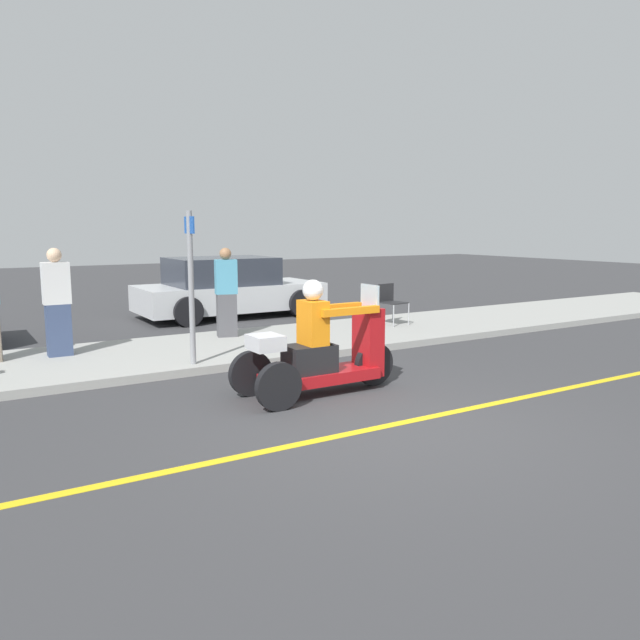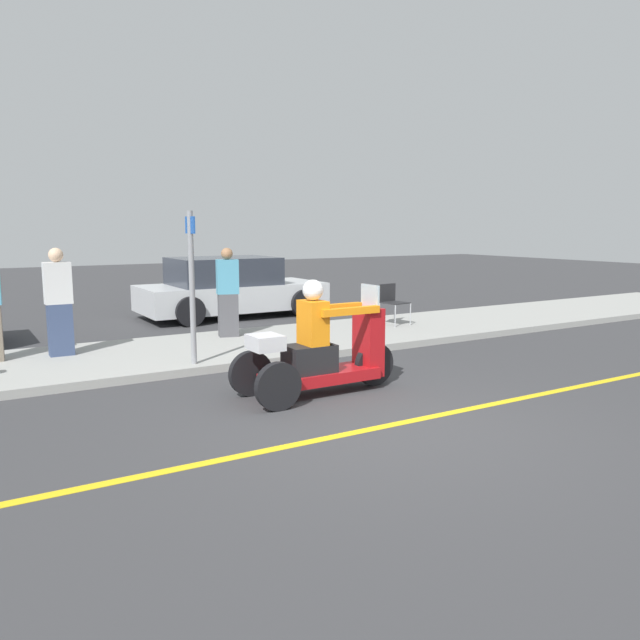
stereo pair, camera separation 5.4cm
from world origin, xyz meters
The scene contains 9 objects.
ground_plane centered at (0.00, 0.00, 0.00)m, with size 60.00×60.00×0.00m, color #38383A.
lane_stripe centered at (0.05, 0.00, 0.00)m, with size 24.00×0.12×0.01m.
sidewalk_strip centered at (0.00, 4.60, 0.06)m, with size 28.00×2.80×0.12m.
motorcycle_trike centered at (0.06, 1.48, 0.52)m, with size 2.20×0.84×1.46m.
spectator_end_of_line centered at (0.43, 5.32, 0.89)m, with size 0.42×0.31×1.60m.
spectator_near_curb centered at (-2.45, 5.11, 0.92)m, with size 0.40×0.24×1.66m.
folding_chair_set_back centered at (3.83, 4.92, 0.62)m, with size 0.52×0.52×0.82m.
parked_car_lot_center centered at (1.76, 8.42, 0.66)m, with size 4.23×2.11×1.39m.
street_sign centered at (-0.90, 3.45, 1.32)m, with size 0.08×0.36×2.20m.
Camera 2 is at (-3.93, -5.09, 2.11)m, focal length 35.00 mm.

